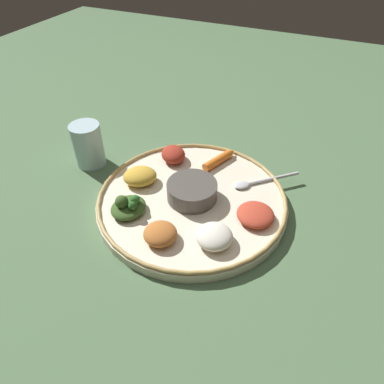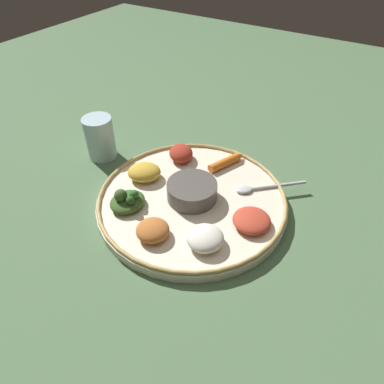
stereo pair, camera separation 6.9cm
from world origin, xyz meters
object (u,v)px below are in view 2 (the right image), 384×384
greens_pile (127,200)px  drinking_glass (100,140)px  spoon (260,188)px  carrot_near_spoon (227,162)px  center_bowl (192,190)px

greens_pile → drinking_glass: size_ratio=0.80×
spoon → greens_pile: size_ratio=1.51×
drinking_glass → carrot_near_spoon: bearing=109.5°
center_bowl → drinking_glass: bearing=-97.0°
greens_pile → carrot_near_spoon: 0.24m
center_bowl → carrot_near_spoon: (-0.13, 0.01, -0.01)m
spoon → greens_pile: 0.27m
center_bowl → carrot_near_spoon: 0.13m
drinking_glass → center_bowl: bearing=83.0°
spoon → drinking_glass: size_ratio=1.21×
center_bowl → drinking_glass: drinking_glass is taller
spoon → drinking_glass: bearing=-80.6°
greens_pile → spoon: bearing=132.7°
carrot_near_spoon → center_bowl: bearing=-3.3°
center_bowl → drinking_glass: size_ratio=0.99×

